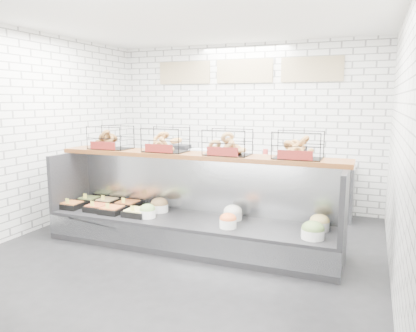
% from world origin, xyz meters
% --- Properties ---
extents(ground, '(5.50, 5.50, 0.00)m').
position_xyz_m(ground, '(0.00, 0.00, 0.00)').
color(ground, black).
rests_on(ground, ground).
extents(room_shell, '(5.02, 5.51, 3.01)m').
position_xyz_m(room_shell, '(0.00, 0.60, 2.06)').
color(room_shell, silver).
rests_on(room_shell, ground).
extents(display_case, '(4.00, 0.90, 1.20)m').
position_xyz_m(display_case, '(-0.01, 0.34, 0.33)').
color(display_case, black).
rests_on(display_case, ground).
extents(bagel_shelf, '(4.10, 0.50, 0.40)m').
position_xyz_m(bagel_shelf, '(0.00, 0.52, 1.38)').
color(bagel_shelf, '#522A11').
rests_on(bagel_shelf, display_case).
extents(prep_counter, '(4.00, 0.60, 1.20)m').
position_xyz_m(prep_counter, '(-0.01, 2.43, 0.47)').
color(prep_counter, '#93969B').
rests_on(prep_counter, ground).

